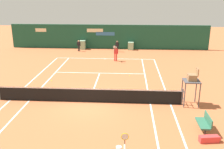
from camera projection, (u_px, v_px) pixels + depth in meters
The scene contains 12 objects.
ground_plane at pixel (90, 99), 17.45m from camera, with size 80.00×80.00×0.01m.
tennis_net at pixel (89, 95), 16.75m from camera, with size 12.10×0.10×1.07m.
sponsor_back_wall at pixel (109, 37), 32.60m from camera, with size 25.00×1.02×3.04m.
umpire_chair at pixel (192, 80), 16.04m from camera, with size 1.00×1.00×2.43m.
player_bench at pixel (205, 122), 13.24m from camera, with size 0.54×1.29×0.88m.
equipment_bag at pixel (211, 139), 12.35m from camera, with size 1.08×0.43×0.32m.
player_on_baseline at pixel (116, 52), 26.76m from camera, with size 0.51×0.72×1.77m.
ball_kid_centre_post at pixel (79, 45), 31.34m from camera, with size 0.45×0.21×1.35m.
ball_kid_right_post at pixel (117, 45), 31.06m from camera, with size 0.45×0.19×1.34m.
tennis_ball_by_sideline at pixel (74, 74), 22.71m from camera, with size 0.07×0.07×0.07m, color #CCE033.
tennis_ball_near_service_line at pixel (51, 81), 20.89m from camera, with size 0.07×0.07×0.07m, color #CCE033.
tennis_ball_mid_court at pixel (130, 76), 22.15m from camera, with size 0.07×0.07×0.07m, color #CCE033.
Camera 1 is at (2.52, -15.43, 6.86)m, focal length 41.31 mm.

